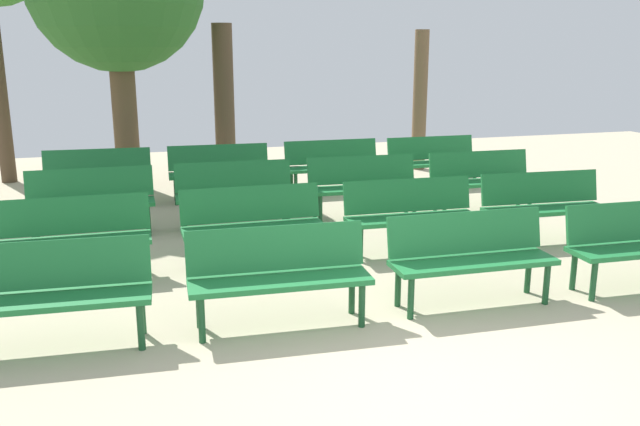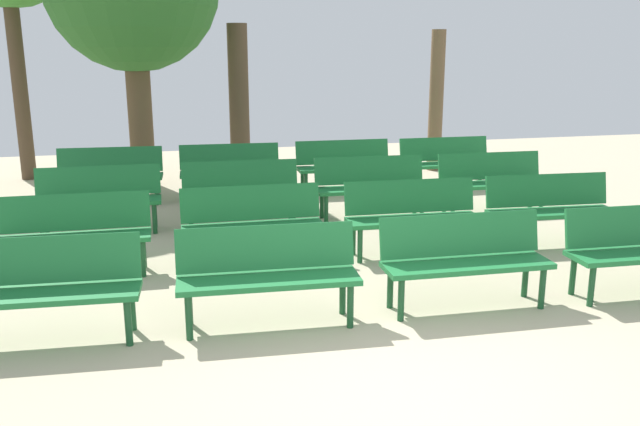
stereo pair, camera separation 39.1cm
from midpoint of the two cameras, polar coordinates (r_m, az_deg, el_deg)
ground_plane at (r=5.01m, az=11.65°, el=-15.27°), size 24.00×24.00×0.00m
bench_r0_c0 at (r=5.98m, az=-20.93°, el=-5.68°), size 1.63×0.59×0.87m
bench_r0_c1 at (r=5.93m, az=-2.61°, el=-4.88°), size 1.63×0.57×0.87m
bench_r0_c2 at (r=6.51m, az=13.93°, el=-3.53°), size 1.61×0.53×0.87m
bench_r1_c0 at (r=7.57m, az=-18.89°, el=-1.40°), size 1.61×0.50×0.87m
bench_r1_c1 at (r=7.61m, az=-4.33°, el=-0.59°), size 1.61×0.50×0.87m
bench_r1_c2 at (r=8.02m, az=9.29°, el=0.04°), size 1.62×0.55×0.87m
bench_r1_c3 at (r=8.80m, az=20.30°, el=0.60°), size 1.63×0.59×0.87m
bench_r2_c0 at (r=9.22m, az=-17.22°, el=1.44°), size 1.61×0.50×0.87m
bench_r2_c1 at (r=9.26m, az=-5.58°, el=2.08°), size 1.62×0.57×0.87m
bench_r2_c2 at (r=9.63m, az=5.52°, el=2.54°), size 1.62×0.57×0.87m
bench_r2_c3 at (r=10.30m, az=15.54°, el=2.85°), size 1.62×0.54×0.87m
bench_r3_c0 at (r=10.88m, az=-16.51°, el=3.37°), size 1.63×0.59×0.87m
bench_r3_c1 at (r=10.87m, az=-6.66°, el=3.85°), size 1.62×0.57×0.87m
bench_r3_c2 at (r=11.24m, az=3.07°, el=4.28°), size 1.61×0.52×0.87m
bench_r3_c3 at (r=11.81m, az=11.66°, el=4.48°), size 1.61×0.51×0.87m
tree_2 at (r=12.68m, az=-6.05°, el=9.46°), size 0.37×0.37×2.81m
tree_3 at (r=13.46m, az=10.73°, el=9.36°), size 0.28×0.28×2.72m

